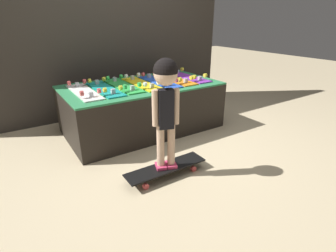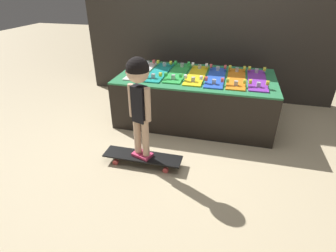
% 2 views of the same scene
% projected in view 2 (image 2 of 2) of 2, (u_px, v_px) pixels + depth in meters
% --- Properties ---
extents(ground_plane, '(16.00, 16.00, 0.00)m').
position_uv_depth(ground_plane, '(184.00, 146.00, 2.90)').
color(ground_plane, beige).
extents(back_wall, '(3.69, 0.10, 2.30)m').
position_uv_depth(back_wall, '(208.00, 17.00, 3.65)').
color(back_wall, '#332D28').
rests_on(back_wall, ground_plane).
extents(display_rack, '(1.87, 1.02, 0.59)m').
position_uv_depth(display_rack, '(195.00, 98.00, 3.33)').
color(display_rack, black).
rests_on(display_rack, ground_plane).
extents(skateboard_white_on_rack, '(0.21, 0.77, 0.09)m').
position_uv_depth(skateboard_white_on_rack, '(142.00, 70.00, 3.33)').
color(skateboard_white_on_rack, white).
rests_on(skateboard_white_on_rack, display_rack).
extents(skateboard_teal_on_rack, '(0.21, 0.77, 0.09)m').
position_uv_depth(skateboard_teal_on_rack, '(159.00, 72.00, 3.28)').
color(skateboard_teal_on_rack, teal).
rests_on(skateboard_teal_on_rack, display_rack).
extents(skateboard_green_on_rack, '(0.21, 0.77, 0.09)m').
position_uv_depth(skateboard_green_on_rack, '(178.00, 72.00, 3.25)').
color(skateboard_green_on_rack, green).
rests_on(skateboard_green_on_rack, display_rack).
extents(skateboard_yellow_on_rack, '(0.21, 0.77, 0.09)m').
position_uv_depth(skateboard_yellow_on_rack, '(197.00, 75.00, 3.17)').
color(skateboard_yellow_on_rack, yellow).
rests_on(skateboard_yellow_on_rack, display_rack).
extents(skateboard_blue_on_rack, '(0.21, 0.77, 0.09)m').
position_uv_depth(skateboard_blue_on_rack, '(216.00, 77.00, 3.11)').
color(skateboard_blue_on_rack, blue).
rests_on(skateboard_blue_on_rack, display_rack).
extents(skateboard_orange_on_rack, '(0.21, 0.77, 0.09)m').
position_uv_depth(skateboard_orange_on_rack, '(236.00, 78.00, 3.06)').
color(skateboard_orange_on_rack, orange).
rests_on(skateboard_orange_on_rack, display_rack).
extents(skateboard_purple_on_rack, '(0.21, 0.77, 0.09)m').
position_uv_depth(skateboard_purple_on_rack, '(257.00, 79.00, 3.02)').
color(skateboard_purple_on_rack, purple).
rests_on(skateboard_purple_on_rack, display_rack).
extents(skateboard_on_floor, '(0.78, 0.19, 0.09)m').
position_uv_depth(skateboard_on_floor, '(143.00, 157.00, 2.58)').
color(skateboard_on_floor, black).
rests_on(skateboard_on_floor, ground_plane).
extents(child, '(0.22, 0.20, 0.97)m').
position_uv_depth(child, '(139.00, 91.00, 2.24)').
color(child, '#E03D6B').
rests_on(child, skateboard_on_floor).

